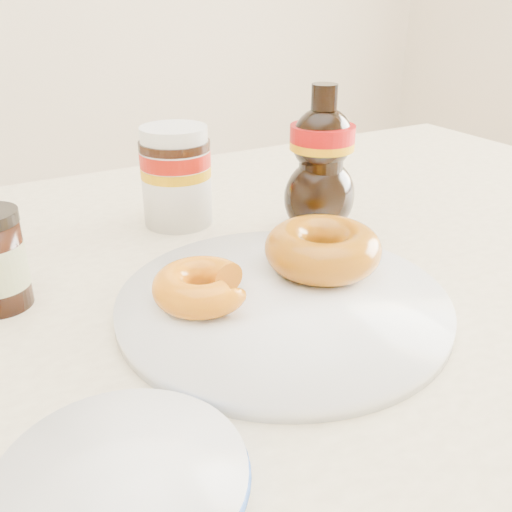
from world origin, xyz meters
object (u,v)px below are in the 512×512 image
dining_table (241,354)px  donut_bitten (201,286)px  syrup_bottle (321,160)px  blue_rim_saucer (122,479)px  plate (283,303)px  nutella_jar (176,172)px  donut_whole (323,248)px

dining_table → donut_bitten: (-0.06, -0.03, 0.11)m
donut_bitten → syrup_bottle: size_ratio=0.50×
donut_bitten → blue_rim_saucer: (-0.12, -0.16, -0.02)m
plate → nutella_jar: (0.00, 0.25, 0.06)m
donut_bitten → dining_table: bearing=23.4°
donut_whole → blue_rim_saucer: size_ratio=0.76×
donut_bitten → blue_rim_saucer: donut_bitten is taller
donut_bitten → donut_whole: bearing=-6.3°
dining_table → syrup_bottle: syrup_bottle is taller
donut_whole → plate: bearing=-154.6°
donut_bitten → donut_whole: 0.13m
dining_table → donut_bitten: bearing=-149.0°
plate → donut_bitten: (-0.07, 0.03, 0.02)m
donut_bitten → syrup_bottle: 0.25m
nutella_jar → donut_bitten: bearing=-107.3°
plate → donut_bitten: size_ratio=3.47×
dining_table → nutella_jar: nutella_jar is taller
syrup_bottle → donut_bitten: bearing=-151.0°
dining_table → nutella_jar: bearing=86.3°
donut_bitten → donut_whole: (0.13, 0.00, 0.01)m
dining_table → blue_rim_saucer: (-0.18, -0.19, 0.09)m
donut_whole → nutella_jar: nutella_jar is taller
plate → syrup_bottle: syrup_bottle is taller
plate → donut_bitten: 0.08m
plate → blue_rim_saucer: same height
plate → donut_bitten: donut_bitten is taller
donut_bitten → syrup_bottle: syrup_bottle is taller
blue_rim_saucer → plate: bearing=33.9°
donut_whole → syrup_bottle: (0.08, 0.11, 0.05)m
plate → blue_rim_saucer: size_ratio=1.98×
plate → syrup_bottle: size_ratio=1.75×
donut_bitten → donut_whole: size_ratio=0.75×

